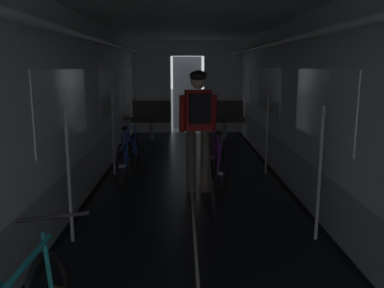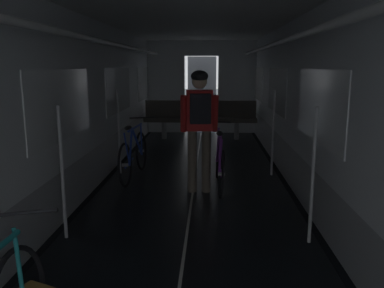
{
  "view_description": "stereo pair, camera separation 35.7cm",
  "coord_description": "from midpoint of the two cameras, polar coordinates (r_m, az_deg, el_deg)",
  "views": [
    {
      "loc": [
        -0.12,
        -1.82,
        1.79
      ],
      "look_at": [
        0.0,
        3.49,
        0.75
      ],
      "focal_mm": 37.52,
      "sensor_mm": 36.0,
      "label": 1
    },
    {
      "loc": [
        0.24,
        -1.81,
        1.79
      ],
      "look_at": [
        0.0,
        3.49,
        0.75
      ],
      "focal_mm": 37.52,
      "sensor_mm": 36.0,
      "label": 2
    }
  ],
  "objects": [
    {
      "name": "bench_seat_far_right",
      "position": [
        10.0,
        7.38,
        3.94
      ],
      "size": [
        0.98,
        0.51,
        0.95
      ],
      "color": "gray",
      "rests_on": "ground"
    },
    {
      "name": "person_cyclist_aisle",
      "position": [
        5.6,
        2.9,
        3.67
      ],
      "size": [
        0.55,
        0.41,
        1.73
      ],
      "color": "brown",
      "rests_on": "ground"
    },
    {
      "name": "bench_seat_far_left",
      "position": [
        10.01,
        -2.96,
        4.02
      ],
      "size": [
        0.98,
        0.51,
        0.95
      ],
      "color": "gray",
      "rests_on": "ground"
    },
    {
      "name": "bicycle_purple_in_aisle",
      "position": [
        5.99,
        5.67,
        -2.57
      ],
      "size": [
        0.44,
        1.69,
        0.94
      ],
      "color": "black",
      "rests_on": "ground"
    },
    {
      "name": "train_car_shell",
      "position": [
        5.42,
        1.97,
        10.08
      ],
      "size": [
        3.14,
        12.34,
        2.57
      ],
      "color": "black",
      "rests_on": "ground"
    },
    {
      "name": "bicycle_blue",
      "position": [
        6.5,
        -6.73,
        -1.51
      ],
      "size": [
        0.44,
        1.69,
        0.94
      ],
      "color": "black",
      "rests_on": "ground"
    }
  ]
}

